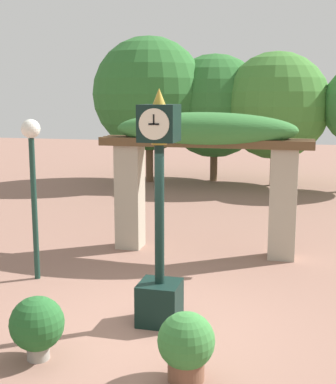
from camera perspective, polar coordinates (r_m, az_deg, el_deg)
ground_plane at (r=7.91m, az=-1.46°, el=-14.33°), size 60.00×60.00×0.00m
pedestal_clock at (r=7.63m, az=-0.92°, el=-4.12°), size 0.59×0.59×3.39m
pergola at (r=11.03m, az=3.91°, el=4.44°), size 4.38×1.13×2.95m
potted_plant_near_left at (r=7.09m, az=-13.80°, el=-13.60°), size 0.69×0.69×0.82m
potted_plant_near_right at (r=6.46m, az=1.95°, el=-15.93°), size 0.68×0.68×0.83m
lamp_post at (r=9.67m, az=-14.28°, el=3.08°), size 0.33×0.33×2.88m
tree_line at (r=20.00m, az=5.69°, el=9.57°), size 11.13×4.85×5.43m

